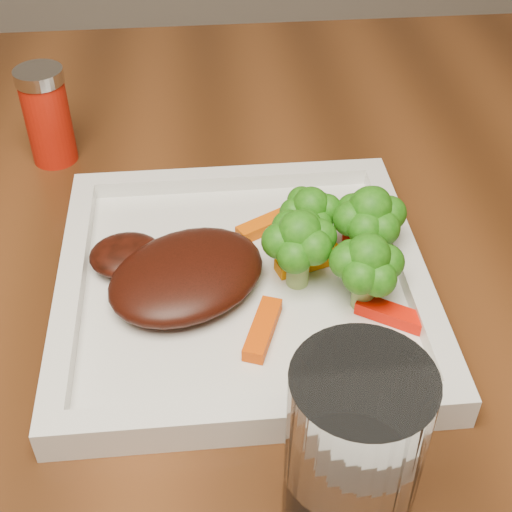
{
  "coord_description": "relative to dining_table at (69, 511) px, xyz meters",
  "views": [
    {
      "loc": [
        0.31,
        -0.38,
        1.13
      ],
      "look_at": [
        0.35,
        0.01,
        0.79
      ],
      "focal_mm": 50.0,
      "sensor_mm": 36.0,
      "label": 1
    }
  ],
  "objects": [
    {
      "name": "dining_table",
      "position": [
        0.0,
        0.0,
        0.0
      ],
      "size": [
        1.6,
        0.9,
        0.75
      ],
      "primitive_type": null,
      "color": "#552C13",
      "rests_on": "floor"
    },
    {
      "name": "plate",
      "position": [
        0.2,
        -0.05,
        0.38
      ],
      "size": [
        0.27,
        0.27,
        0.01
      ],
      "primitive_type": "cube",
      "color": "white",
      "rests_on": "dining_table"
    },
    {
      "name": "steak",
      "position": [
        0.16,
        -0.06,
        0.4
      ],
      "size": [
        0.15,
        0.14,
        0.03
      ],
      "primitive_type": "ellipsoid",
      "rotation": [
        0.0,
        0.0,
        0.59
      ],
      "color": "#390F08",
      "rests_on": "plate"
    },
    {
      "name": "broccoli_0",
      "position": [
        0.25,
        -0.02,
        0.42
      ],
      "size": [
        0.06,
        0.06,
        0.07
      ],
      "primitive_type": null,
      "rotation": [
        0.0,
        0.0,
        -0.24
      ],
      "color": "#1E7713",
      "rests_on": "plate"
    },
    {
      "name": "broccoli_1",
      "position": [
        0.29,
        -0.03,
        0.42
      ],
      "size": [
        0.08,
        0.08,
        0.06
      ],
      "primitive_type": null,
      "rotation": [
        0.0,
        0.0,
        -0.29
      ],
      "color": "#256F12",
      "rests_on": "plate"
    },
    {
      "name": "broccoli_2",
      "position": [
        0.28,
        -0.08,
        0.42
      ],
      "size": [
        0.07,
        0.07,
        0.06
      ],
      "primitive_type": null,
      "rotation": [
        0.0,
        0.0,
        0.27
      ],
      "color": "#347914",
      "rests_on": "plate"
    },
    {
      "name": "broccoli_3",
      "position": [
        0.24,
        -0.06,
        0.42
      ],
      "size": [
        0.06,
        0.06,
        0.06
      ],
      "primitive_type": null,
      "rotation": [
        0.0,
        0.0,
        -0.0
      ],
      "color": "#1D7914",
      "rests_on": "plate"
    },
    {
      "name": "carrot_0",
      "position": [
        0.25,
        -0.13,
        0.39
      ],
      "size": [
        0.05,
        0.03,
        0.01
      ],
      "primitive_type": "cube",
      "rotation": [
        0.0,
        0.0,
        0.42
      ],
      "color": "orange",
      "rests_on": "plate"
    },
    {
      "name": "carrot_1",
      "position": [
        0.3,
        -0.1,
        0.39
      ],
      "size": [
        0.05,
        0.04,
        0.01
      ],
      "primitive_type": "cube",
      "rotation": [
        0.0,
        0.0,
        -0.57
      ],
      "color": "red",
      "rests_on": "plate"
    },
    {
      "name": "carrot_2",
      "position": [
        0.21,
        -0.11,
        0.39
      ],
      "size": [
        0.03,
        0.06,
        0.01
      ],
      "primitive_type": "cube",
      "rotation": [
        0.0,
        0.0,
        1.21
      ],
      "color": "#D34103",
      "rests_on": "plate"
    },
    {
      "name": "carrot_3",
      "position": [
        0.31,
        -0.01,
        0.39
      ],
      "size": [
        0.05,
        0.02,
        0.01
      ],
      "primitive_type": "cube",
      "rotation": [
        0.0,
        0.0,
        -0.2
      ],
      "color": "red",
      "rests_on": "plate"
    },
    {
      "name": "carrot_4",
      "position": [
        0.22,
        0.01,
        0.39
      ],
      "size": [
        0.05,
        0.04,
        0.01
      ],
      "primitive_type": "cube",
      "rotation": [
        0.0,
        0.0,
        0.51
      ],
      "color": "#DC5403",
      "rests_on": "plate"
    },
    {
      "name": "carrot_6",
      "position": [
        0.25,
        -0.04,
        0.39
      ],
      "size": [
        0.05,
        0.03,
        0.01
      ],
      "primitive_type": "cube",
      "rotation": [
        0.0,
        0.0,
        0.31
      ],
      "color": "orange",
      "rests_on": "plate"
    },
    {
      "name": "spice_shaker",
      "position": [
        0.04,
        0.15,
        0.42
      ],
      "size": [
        0.05,
        0.05,
        0.09
      ],
      "primitive_type": "cylinder",
      "rotation": [
        0.0,
        0.0,
        0.32
      ],
      "color": "red",
      "rests_on": "dining_table"
    },
    {
      "name": "drinking_glass",
      "position": [
        0.24,
        -0.24,
        0.44
      ],
      "size": [
        0.09,
        0.09,
        0.12
      ],
      "primitive_type": "cylinder",
      "rotation": [
        0.0,
        0.0,
        -0.4
      ],
      "color": "silver",
      "rests_on": "dining_table"
    }
  ]
}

